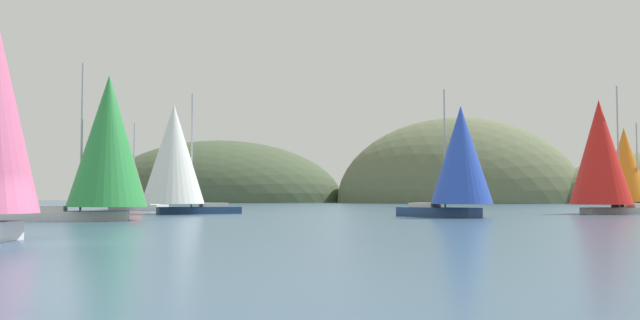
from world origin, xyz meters
name	(u,v)px	position (x,y,z in m)	size (l,w,h in m)	color
ground_plane	(63,243)	(0.00, 0.00, 0.00)	(360.00, 360.00, 0.00)	#385670
headland_left	(217,202)	(-55.00, 135.00, 0.00)	(65.15, 44.00, 31.31)	#425138
headland_center	(457,203)	(5.00, 135.00, 0.00)	(55.93, 44.00, 39.19)	#5B6647
sailboat_green_sail	(106,144)	(-10.80, 18.88, 5.15)	(9.72, 7.52, 10.59)	white
sailboat_orange_sail	(626,166)	(27.44, 54.47, 4.69)	(7.74, 7.22, 9.13)	black
sailboat_scarlet_sail	(124,166)	(-27.44, 47.80, 5.15)	(8.95, 6.15, 10.06)	white
sailboat_blue_spinnaker	(460,158)	(11.87, 31.16, 4.51)	(8.48, 6.70, 9.96)	navy
sailboat_red_spinnaker	(601,154)	(23.67, 44.11, 5.42)	(10.20, 7.31, 11.70)	#B7B2A8
sailboat_white_mainsail	(175,156)	(-13.51, 33.70, 5.25)	(9.36, 8.43, 10.97)	navy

